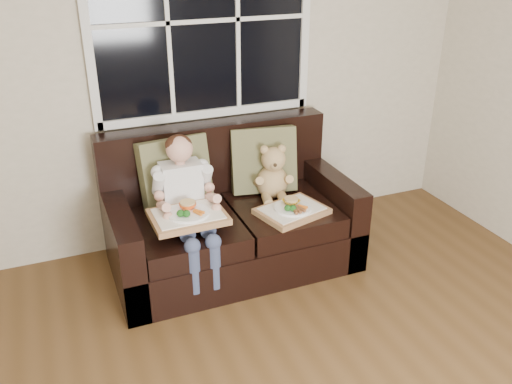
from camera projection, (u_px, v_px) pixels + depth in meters
name	position (u px, v px, depth m)	size (l,w,h in m)	color
room_walls	(402.00, 155.00, 1.62)	(4.52, 5.02, 2.71)	beige
window_back	(203.00, 21.00, 3.71)	(1.62, 0.04, 1.37)	black
loveseat	(230.00, 222.00, 3.90)	(1.70, 0.92, 0.96)	black
pillow_left	(175.00, 173.00, 3.75)	(0.52, 0.29, 0.50)	brown
pillow_right	(263.00, 160.00, 3.98)	(0.51, 0.30, 0.49)	brown
child	(186.00, 195.00, 3.54)	(0.39, 0.60, 0.88)	silver
teddy_bear	(273.00, 176.00, 3.90)	(0.28, 0.34, 0.41)	tan
tray_left	(188.00, 215.00, 3.43)	(0.48, 0.37, 0.11)	#AD834E
tray_right	(292.00, 210.00, 3.71)	(0.52, 0.44, 0.10)	#AD834E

